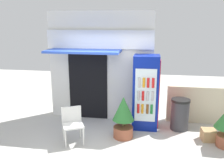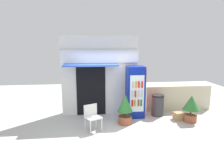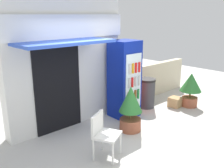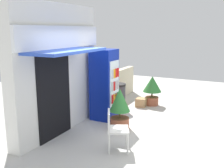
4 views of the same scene
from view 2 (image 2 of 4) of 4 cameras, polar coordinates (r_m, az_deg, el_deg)
The scene contains 9 objects.
ground at distance 7.11m, azimuth -0.34°, elevation -12.09°, with size 16.00×16.00×0.00m, color beige.
storefront_building at distance 8.29m, azimuth -3.45°, elevation 2.48°, with size 2.96×1.18×3.06m.
drink_cooler at distance 8.02m, azimuth 6.34°, elevation -2.13°, with size 0.67×0.66×1.95m.
plastic_chair at distance 6.90m, azimuth -5.39°, elevation -8.44°, with size 0.60×0.59×0.84m.
potted_plant_near_shop at distance 7.37m, azimuth 3.58°, elevation -6.51°, with size 0.52×0.52×1.04m.
potted_plant_curbside at distance 8.04m, azimuth 20.66°, elevation -5.61°, with size 0.61×0.61×0.97m.
trash_bin at distance 8.42m, azimuth 12.23°, elevation -5.61°, with size 0.49×0.49×0.83m.
stone_boundary_wall at distance 9.30m, azimuth 17.46°, elevation -3.64°, with size 2.77×0.21×1.04m, color beige.
cardboard_box at distance 8.26m, azimuth 17.58°, elevation -8.27°, with size 0.33×0.32×0.27m, color tan.
Camera 2 is at (-0.71, -6.50, 2.80)m, focal length 33.78 mm.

